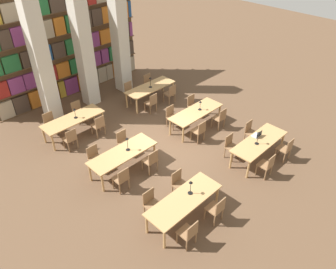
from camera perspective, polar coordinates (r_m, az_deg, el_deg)
ground_plane at (r=12.01m, az=-0.94°, el=-2.01°), size 40.00×40.00×0.00m
bookshelf_bank at (r=15.09m, az=-17.43°, el=15.99°), size 7.20×0.35×5.50m
pillar_left at (r=13.09m, az=-21.72°, el=13.84°), size 0.57×0.57×6.00m
pillar_center at (r=13.87m, az=-14.81°, el=16.30°), size 0.57×0.57×6.00m
pillar_right at (r=14.83m, az=-8.57°, el=18.27°), size 0.57×0.57×6.00m
reading_table_0 at (r=9.12m, az=2.79°, el=-11.52°), size 2.32×0.83×0.73m
chair_0 at (r=8.69m, az=3.62°, el=-16.69°), size 0.42×0.40×0.88m
chair_1 at (r=9.32m, az=-2.91°, el=-11.87°), size 0.42×0.40×0.88m
chair_2 at (r=9.27m, az=8.41°, el=-12.65°), size 0.42×0.40×0.88m
chair_3 at (r=9.87m, az=1.98°, el=-8.47°), size 0.42×0.40×0.88m
desk_lamp_0 at (r=9.01m, az=3.97°, el=-8.78°), size 0.14×0.14×0.47m
reading_table_1 at (r=11.50m, az=15.58°, el=-1.40°), size 2.32×0.83×0.73m
chair_4 at (r=10.94m, az=16.83°, el=-5.07°), size 0.42×0.40×0.88m
chair_5 at (r=11.45m, az=10.93°, el=-1.95°), size 0.42×0.40×0.88m
chair_6 at (r=11.82m, az=19.79°, el=-2.31°), size 0.42×0.40×0.88m
chair_7 at (r=12.29m, az=14.18°, el=0.47°), size 0.42×0.40×0.88m
desk_lamp_1 at (r=11.11m, az=15.45°, el=-0.20°), size 0.14×0.14×0.49m
laptop at (r=11.65m, az=15.26°, el=-0.09°), size 0.32×0.22×0.21m
reading_table_2 at (r=10.69m, az=-7.89°, el=-3.42°), size 2.32×0.83×0.73m
chair_8 at (r=10.11m, az=-8.08°, el=-7.57°), size 0.42×0.40×0.88m
chair_9 at (r=11.02m, az=-12.59°, el=-3.93°), size 0.42×0.40×0.88m
chair_10 at (r=10.66m, az=-3.00°, el=-4.50°), size 0.42×0.40×0.88m
chair_11 at (r=11.53m, az=-7.69°, el=-1.28°), size 0.42×0.40×0.88m
desk_lamp_2 at (r=10.52m, az=-7.11°, el=-1.23°), size 0.14×0.14×0.50m
reading_table_3 at (r=12.70m, az=4.90°, el=3.77°), size 2.32×0.83×0.73m
chair_12 at (r=12.04m, az=5.46°, el=0.69°), size 0.42×0.40×0.88m
chair_13 at (r=12.81m, az=0.71°, el=3.24°), size 0.42×0.40×0.88m
chair_14 at (r=12.86m, az=9.02°, el=2.90°), size 0.42×0.40×0.88m
chair_15 at (r=13.58m, az=4.35°, el=5.19°), size 0.42×0.40×0.88m
desk_lamp_3 at (r=12.64m, az=5.63°, el=5.34°), size 0.14×0.14×0.39m
reading_table_4 at (r=12.73m, az=-16.19°, el=2.43°), size 2.32×0.83×0.73m
chair_16 at (r=12.09m, az=-16.65°, el=-0.66°), size 0.42×0.40×0.88m
chair_17 at (r=13.17m, az=-19.76°, el=1.91°), size 0.42×0.40×0.88m
chair_18 at (r=12.56m, az=-11.99°, el=1.64°), size 0.42×0.40×0.88m
chair_19 at (r=13.60m, az=-15.37°, el=3.95°), size 0.42×0.40×0.88m
desk_lamp_4 at (r=12.56m, az=-15.94°, el=3.85°), size 0.14×0.14×0.40m
reading_table_5 at (r=14.44m, az=-3.10°, el=8.05°), size 2.32×0.83×0.73m
chair_20 at (r=13.73m, az=-2.90°, el=5.61°), size 0.42×0.40×0.88m
chair_21 at (r=14.68m, az=-6.62°, el=7.52°), size 0.42×0.40×0.88m
chair_22 at (r=14.41m, az=0.42°, el=7.20°), size 0.42×0.40×0.88m
chair_23 at (r=15.31m, az=-3.35°, el=8.95°), size 0.42×0.40×0.88m
desk_lamp_5 at (r=14.22m, az=-3.10°, el=9.37°), size 0.14×0.14×0.48m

